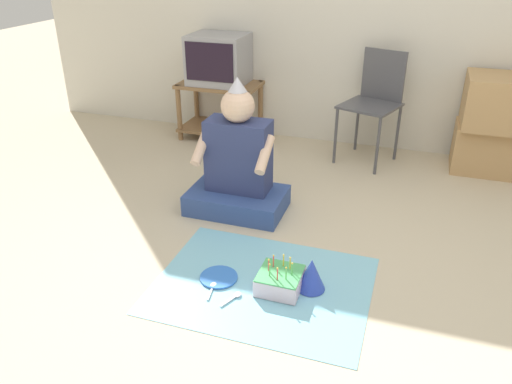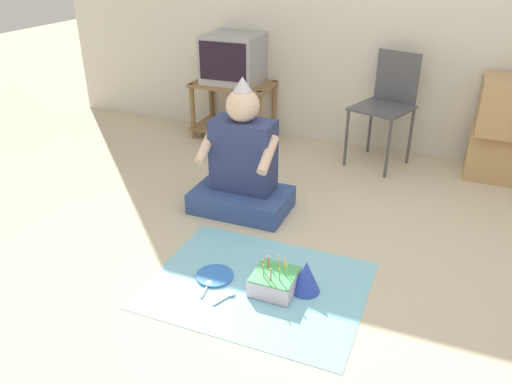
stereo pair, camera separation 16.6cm
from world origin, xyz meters
TOP-DOWN VIEW (x-y plane):
  - ground_plane at (0.00, 0.00)m, footprint 16.00×16.00m
  - tv_stand at (-1.37, 1.95)m, footprint 0.71×0.43m
  - tv at (-1.37, 1.95)m, footprint 0.49×0.42m
  - folding_chair at (-0.01, 1.87)m, footprint 0.52×0.52m
  - person_seated at (-0.74, 0.70)m, footprint 0.64×0.41m
  - party_cloth at (-0.32, -0.05)m, footprint 1.12×0.87m
  - birthday_cake at (-0.22, -0.06)m, footprint 0.22×0.22m
  - party_hat_blue at (-0.07, -0.01)m, footprint 0.15×0.15m
  - paper_plate at (-0.56, -0.08)m, footprint 0.20×0.20m
  - plastic_spoon_near at (-0.56, -0.17)m, footprint 0.04×0.14m
  - plastic_spoon_far at (-0.42, -0.20)m, footprint 0.07×0.14m

SIDE VIEW (x-z plane):
  - ground_plane at x=0.00m, z-range 0.00..0.00m
  - party_cloth at x=-0.32m, z-range 0.00..0.01m
  - paper_plate at x=-0.56m, z-range 0.01..0.02m
  - plastic_spoon_near at x=-0.56m, z-range 0.01..0.02m
  - plastic_spoon_far at x=-0.42m, z-range 0.01..0.02m
  - birthday_cake at x=-0.22m, z-range -0.03..0.14m
  - party_hat_blue at x=-0.07m, z-range 0.01..0.18m
  - person_seated at x=-0.74m, z-range -0.15..0.75m
  - tv_stand at x=-1.37m, z-range 0.05..0.55m
  - folding_chair at x=-0.01m, z-range 0.08..0.95m
  - tv at x=-1.37m, z-range 0.50..0.92m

